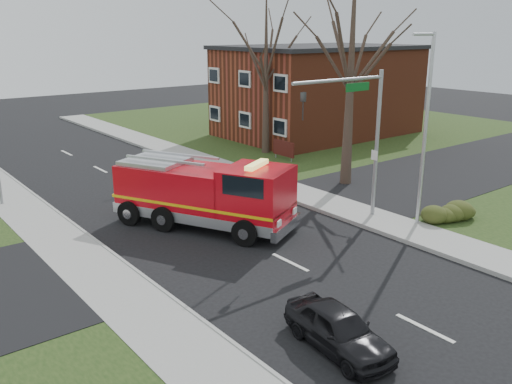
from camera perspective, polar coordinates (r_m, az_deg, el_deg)
ground at (r=20.76m, az=3.60°, el=-7.42°), size 120.00×120.00×0.00m
sidewalk_right at (r=25.01m, az=14.31°, el=-3.44°), size 2.40×80.00×0.15m
sidewalk_left at (r=17.64m, az=-12.00°, el=-12.16°), size 2.40×80.00×0.15m
cross_street_right at (r=40.35m, az=24.09°, el=3.27°), size 30.00×8.00×0.15m
brick_building at (r=45.34m, az=6.60°, el=10.56°), size 15.40×10.40×7.25m
health_center_sign at (r=36.08m, az=2.92°, el=4.58°), size 0.12×2.00×1.40m
hedge_corner at (r=26.53m, az=19.81°, el=-1.61°), size 2.80×2.00×0.90m
bare_tree_near at (r=29.93m, az=10.05°, el=14.47°), size 6.00×6.00×12.00m
bare_tree_far at (r=37.55m, az=1.07°, el=13.72°), size 5.25×5.25×10.50m
traffic_signal_mast at (r=24.02m, az=10.80°, el=7.41°), size 5.29×0.18×6.80m
streetlight_pole at (r=24.35m, az=17.37°, el=6.69°), size 1.48×0.16×8.40m
fire_engine at (r=24.04m, az=-5.31°, el=-0.35°), size 5.96×8.29×3.19m
parked_car_maroon at (r=15.48m, az=8.67°, el=-14.06°), size 1.84×3.74×1.23m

